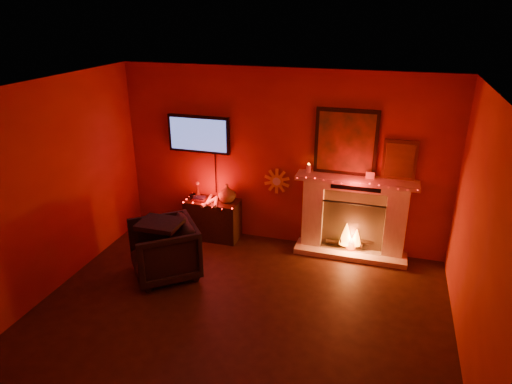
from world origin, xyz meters
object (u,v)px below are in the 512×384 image
at_px(console_table, 214,216).
at_px(tv, 199,134).
at_px(fireplace, 353,209).
at_px(sunburst_clock, 277,181).
at_px(armchair, 164,250).

bearing_deg(console_table, tv, 145.45).
relative_size(fireplace, tv, 1.76).
height_order(tv, sunburst_clock, tv).
xyz_separation_m(fireplace, sunburst_clock, (-1.19, 0.09, 0.28)).
distance_m(sunburst_clock, armchair, 1.99).
distance_m(tv, sunburst_clock, 1.41).
bearing_deg(sunburst_clock, armchair, -129.62).
bearing_deg(console_table, sunburst_clock, 12.61).
bearing_deg(sunburst_clock, console_table, -167.39).
relative_size(console_table, armchair, 1.08).
bearing_deg(sunburst_clock, fireplace, -4.37).
distance_m(fireplace, armchair, 2.78).
height_order(fireplace, console_table, fireplace).
relative_size(sunburst_clock, console_table, 0.43).
height_order(fireplace, sunburst_clock, fireplace).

